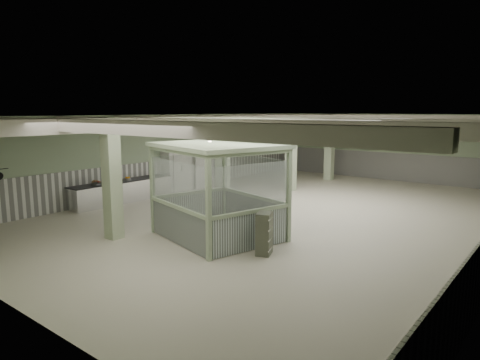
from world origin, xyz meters
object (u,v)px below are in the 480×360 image
Objects in this scene: filing_cabinet at (264,234)px; prep_counter at (123,191)px; guard_booth at (218,175)px; walkin_cooler at (185,166)px.

prep_counter is at bearing 146.21° from filing_cabinet.
filing_cabinet is at bearing 2.86° from guard_booth.
walkin_cooler is at bearing 125.27° from filing_cabinet.
walkin_cooler reaches higher than prep_counter.
walkin_cooler is at bearing 91.30° from prep_counter.
filing_cabinet is (2.01, -0.44, -1.32)m from guard_booth.
guard_booth is at bearing -37.47° from walkin_cooler.
walkin_cooler is 2.18× the size of filing_cabinet.
filing_cabinet is (8.49, -5.41, -0.57)m from walkin_cooler.
prep_counter is 3.75m from walkin_cooler.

